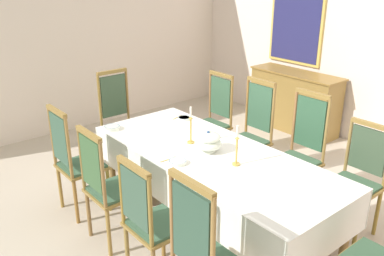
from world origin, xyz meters
TOP-DOWN VIEW (x-y plane):
  - ground at (0.00, 0.00)m, footprint 6.54×5.78m
  - left_wall at (-3.31, 0.00)m, footprint 0.08×5.78m
  - dining_table at (0.00, -0.07)m, footprint 2.60×1.05m
  - tablecloth at (0.00, -0.07)m, footprint 2.62×1.07m
  - chair_south_a at (-1.00, -1.00)m, footprint 0.44×0.42m
  - chair_north_a at (-1.00, 0.86)m, footprint 0.44×0.42m
  - chair_south_b at (-0.35, -1.00)m, footprint 0.44×0.42m
  - chair_north_b at (-0.35, 0.87)m, footprint 0.44×0.42m
  - chair_south_c at (0.33, -1.00)m, footprint 0.44×0.42m
  - chair_north_c at (0.33, 0.87)m, footprint 0.44×0.42m
  - chair_north_d at (0.97, 0.86)m, footprint 0.44×0.42m
  - chair_head_west at (-1.71, -0.07)m, footprint 0.42×0.44m
  - soup_tureen at (-0.06, -0.07)m, footprint 0.26×0.26m
  - candlestick_west at (-0.32, -0.07)m, footprint 0.07×0.07m
  - candlestick_east at (0.32, -0.07)m, footprint 0.07×0.07m
  - bowl_near_left at (-0.89, 0.30)m, footprint 0.15×0.15m
  - bowl_near_right at (-0.03, -0.46)m, footprint 0.16×0.16m
  - bowl_far_left at (-1.14, -0.49)m, footprint 0.17×0.17m
  - spoon_primary at (-1.00, 0.33)m, footprint 0.06×0.17m
  - spoon_secondary at (-0.14, -0.43)m, footprint 0.03×0.18m
  - sideboard at (-1.07, 2.61)m, footprint 1.44×0.48m
  - framed_painting at (-1.34, 2.86)m, footprint 0.95×0.05m

SIDE VIEW (x-z plane):
  - ground at x=0.00m, z-range -0.04..0.00m
  - sideboard at x=-1.07m, z-range 0.00..0.91m
  - chair_north_d at x=0.97m, z-range 0.03..1.11m
  - chair_south_c at x=0.33m, z-range 0.03..1.12m
  - chair_south_b at x=-0.35m, z-range 0.02..1.15m
  - chair_south_a at x=-1.00m, z-range 0.02..1.17m
  - chair_north_a at x=-1.00m, z-range 0.02..1.18m
  - chair_head_west at x=-1.71m, z-range 0.01..1.21m
  - chair_north_b at x=-0.35m, z-range 0.01..1.22m
  - chair_north_c at x=0.33m, z-range 0.01..1.23m
  - tablecloth at x=0.00m, z-range 0.46..0.84m
  - dining_table at x=0.00m, z-range 0.30..1.04m
  - spoon_primary at x=-1.00m, z-range 0.75..0.76m
  - spoon_secondary at x=-0.14m, z-range 0.75..0.76m
  - bowl_near_left at x=-0.89m, z-range 0.75..0.77m
  - bowl_near_right at x=-0.03m, z-range 0.75..0.78m
  - bowl_far_left at x=-1.14m, z-range 0.75..0.79m
  - soup_tureen at x=-0.06m, z-range 0.74..0.95m
  - candlestick_east at x=0.32m, z-range 0.71..1.08m
  - candlestick_west at x=-0.32m, z-range 0.71..1.09m
  - left_wall at x=-3.31m, z-range 0.00..3.50m
  - framed_painting at x=-1.34m, z-range 0.97..2.53m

